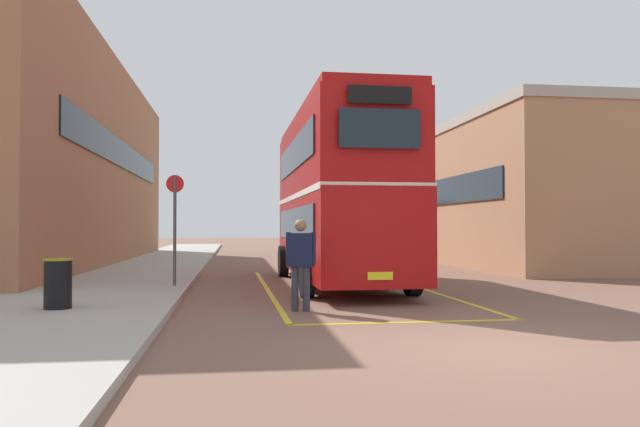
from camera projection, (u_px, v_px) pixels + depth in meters
ground_plane at (328, 271)px, 22.34m from camera, size 135.60×135.60×0.00m
sidewalk_left at (153, 267)px, 23.83m from camera, size 4.00×57.60×0.14m
brick_building_left at (57, 164)px, 25.83m from camera, size 5.37×25.22×8.48m
depot_building_right at (534, 193)px, 25.57m from camera, size 6.99×12.47×6.02m
double_decker_bus at (337, 195)px, 17.22m from camera, size 2.85×9.83×4.75m
single_deck_bus at (354, 226)px, 36.01m from camera, size 3.28×8.88×3.02m
pedestrian_boarding at (301, 258)px, 11.78m from camera, size 0.56×0.38×1.76m
litter_bin at (58, 283)px, 11.10m from camera, size 0.51×0.51×0.91m
bus_stop_sign at (175, 219)px, 15.49m from camera, size 0.44×0.08×2.78m
bay_marking_yellow at (350, 291)px, 15.34m from camera, size 4.26×11.84×0.01m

